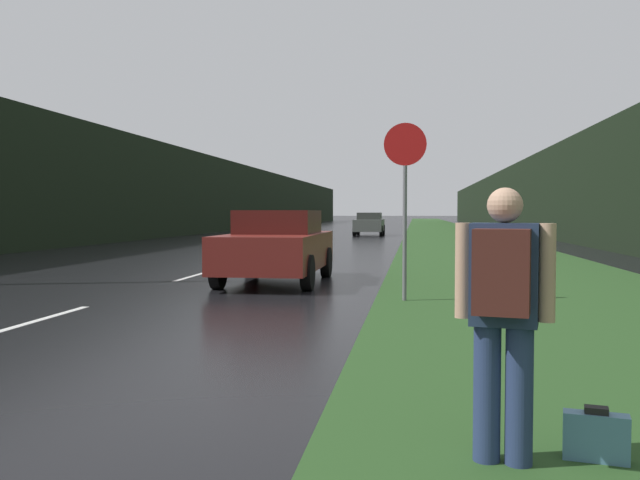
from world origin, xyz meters
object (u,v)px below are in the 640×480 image
stop_sign (405,191)px  car_passing_far (369,224)px  hitchhiker_with_backpack (503,307)px  car_passing_near (277,246)px  suitcase (596,438)px

stop_sign → car_passing_far: (-2.75, 32.04, -1.09)m
hitchhiker_with_backpack → car_passing_near: size_ratio=0.37×
stop_sign → car_passing_far: 32.18m
suitcase → stop_sign: bearing=111.4°
suitcase → car_passing_near: car_passing_near is taller
stop_sign → hitchhiker_with_backpack: size_ratio=1.82×
hitchhiker_with_backpack → suitcase: hitchhiker_with_backpack is taller
hitchhiker_with_backpack → suitcase: 0.98m
hitchhiker_with_backpack → car_passing_near: bearing=120.4°
stop_sign → suitcase: (1.24, -7.23, -1.69)m
car_passing_far → suitcase: bearing=95.8°
suitcase → car_passing_far: size_ratio=0.09×
car_passing_near → hitchhiker_with_backpack: bearing=108.7°
hitchhiker_with_backpack → car_passing_far: hitchhiker_with_backpack is taller
stop_sign → hitchhiker_with_backpack: (0.68, -7.37, -0.90)m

